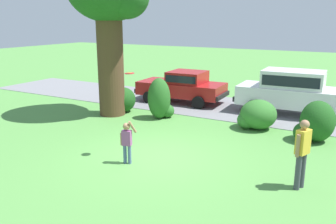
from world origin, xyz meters
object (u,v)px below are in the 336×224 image
(parked_sedan, at_px, (183,85))
(adult_onlooker, at_px, (302,150))
(parked_suv, at_px, (292,90))
(child_thrower, at_px, (127,140))
(frisbee, at_px, (129,73))

(parked_sedan, height_order, adult_onlooker, adult_onlooker)
(parked_suv, distance_m, adult_onlooker, 7.34)
(parked_suv, distance_m, child_thrower, 8.49)
(parked_sedan, bearing_deg, frisbee, -74.84)
(child_thrower, bearing_deg, adult_onlooker, 9.78)
(parked_suv, height_order, adult_onlooker, parked_suv)
(child_thrower, bearing_deg, parked_suv, 69.56)
(parked_suv, height_order, frisbee, frisbee)
(parked_sedan, distance_m, frisbee, 7.66)
(child_thrower, distance_m, frisbee, 1.89)
(parked_suv, distance_m, frisbee, 8.20)
(parked_sedan, relative_size, child_thrower, 3.48)
(frisbee, xyz_separation_m, adult_onlooker, (4.80, 0.26, -1.54))
(child_thrower, height_order, adult_onlooker, adult_onlooker)
(child_thrower, relative_size, adult_onlooker, 0.74)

